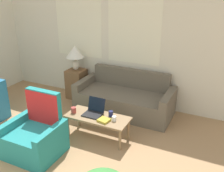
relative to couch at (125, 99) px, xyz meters
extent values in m
cube|color=silver|center=(-0.57, 0.44, 1.04)|extent=(6.07, 0.05, 2.60)
cube|color=white|center=(-1.28, 0.41, 1.29)|extent=(1.10, 0.01, 1.30)
cube|color=white|center=(-0.02, 0.41, 1.29)|extent=(1.10, 0.01, 1.30)
cube|color=#665B4C|center=(0.00, -0.07, -0.05)|extent=(1.62, 0.83, 0.42)
cube|color=#665B4C|center=(0.00, 0.29, 0.14)|extent=(1.62, 0.12, 0.80)
cube|color=#665B4C|center=(-0.88, -0.07, 0.03)|extent=(0.14, 0.83, 0.57)
cube|color=#665B4C|center=(0.88, -0.07, 0.03)|extent=(0.14, 0.83, 0.57)
cube|color=teal|center=(-0.68, -1.91, -0.05)|extent=(0.59, 0.71, 0.41)
cube|color=teal|center=(-0.68, -1.61, 0.22)|extent=(0.59, 0.10, 0.95)
cube|color=teal|center=(-1.03, -1.91, 0.01)|extent=(0.10, 0.71, 0.53)
cube|color=teal|center=(-0.34, -1.91, 0.01)|extent=(0.10, 0.71, 0.53)
cube|color=red|center=(-0.68, -1.66, 0.33)|extent=(0.59, 0.01, 0.68)
cube|color=brown|center=(-1.24, 0.14, 0.07)|extent=(0.38, 0.38, 0.65)
ellipsoid|color=beige|center=(-1.24, 0.14, 0.50)|extent=(0.15, 0.15, 0.23)
cylinder|color=tan|center=(-1.24, 0.14, 0.65)|extent=(0.02, 0.02, 0.06)
cone|color=white|center=(-1.24, 0.14, 0.80)|extent=(0.39, 0.39, 0.25)
cube|color=#8E704C|center=(-0.04, -1.08, 0.12)|extent=(1.06, 0.45, 0.03)
cylinder|color=#8E704C|center=(-0.52, -1.26, -0.08)|extent=(0.04, 0.04, 0.36)
cylinder|color=#8E704C|center=(0.44, -1.26, -0.08)|extent=(0.04, 0.04, 0.36)
cylinder|color=#8E704C|center=(-0.52, -0.91, -0.08)|extent=(0.04, 0.04, 0.36)
cylinder|color=#8E704C|center=(0.44, -0.91, -0.08)|extent=(0.04, 0.04, 0.36)
cube|color=black|center=(-0.14, -1.08, 0.15)|extent=(0.30, 0.24, 0.02)
cube|color=black|center=(-0.14, -0.93, 0.27)|extent=(0.30, 0.07, 0.23)
cylinder|color=#191E4C|center=(0.15, -0.98, 0.18)|extent=(0.07, 0.07, 0.09)
cylinder|color=#B23D38|center=(-0.47, -1.14, 0.18)|extent=(0.09, 0.09, 0.10)
cylinder|color=white|center=(0.27, -1.09, 0.17)|extent=(0.07, 0.07, 0.08)
cube|color=gold|center=(0.13, -1.18, 0.15)|extent=(0.20, 0.19, 0.04)
camera|label=1|loc=(1.81, -4.41, 2.24)|focal=42.00mm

